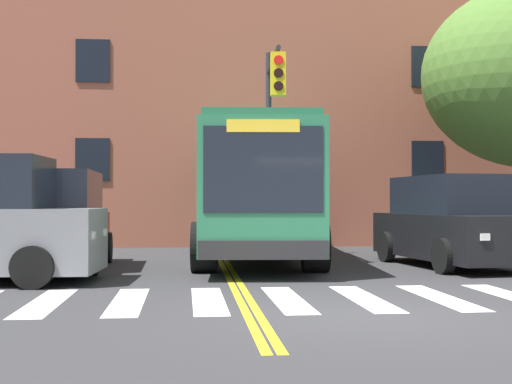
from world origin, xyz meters
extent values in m
plane|color=#303033|center=(0.00, 0.00, 0.00)|extent=(120.00, 120.00, 0.00)
cube|color=white|center=(-4.51, 1.62, 0.00)|extent=(0.52, 3.10, 0.01)
cube|color=white|center=(-3.29, 1.63, 0.00)|extent=(0.52, 3.10, 0.01)
cube|color=white|center=(-2.07, 1.64, 0.00)|extent=(0.52, 3.10, 0.01)
cube|color=white|center=(-0.85, 1.65, 0.00)|extent=(0.52, 3.10, 0.01)
cube|color=white|center=(0.37, 1.66, 0.00)|extent=(0.52, 3.10, 0.01)
cube|color=white|center=(1.60, 1.67, 0.00)|extent=(0.52, 3.10, 0.01)
cube|color=gold|center=(-1.59, 15.67, 0.00)|extent=(0.12, 36.00, 0.01)
cube|color=gold|center=(-1.43, 15.67, 0.00)|extent=(0.12, 36.00, 0.01)
cube|color=#28704C|center=(-0.63, 9.14, 1.80)|extent=(3.20, 10.57, 2.73)
cube|color=black|center=(0.62, 9.06, 2.07)|extent=(0.68, 9.57, 0.98)
cube|color=black|center=(-1.89, 9.23, 2.07)|extent=(0.68, 9.57, 0.98)
cube|color=black|center=(-0.99, 3.93, 2.13)|extent=(2.25, 0.18, 1.64)
cube|color=yellow|center=(-0.99, 3.93, 2.95)|extent=(1.37, 0.12, 0.24)
cube|color=#232326|center=(-0.99, 3.91, 0.62)|extent=(2.45, 0.27, 0.36)
cube|color=#246444|center=(-0.63, 9.14, 3.25)|extent=(3.02, 10.14, 0.16)
cylinder|color=black|center=(0.34, 5.84, 0.54)|extent=(0.63, 1.12, 1.09)
cylinder|color=black|center=(-2.04, 6.00, 0.54)|extent=(0.63, 1.12, 1.09)
cylinder|color=black|center=(0.72, 11.40, 0.54)|extent=(0.63, 1.12, 1.09)
cylinder|color=black|center=(-1.66, 11.56, 0.54)|extent=(0.63, 1.12, 1.09)
cylinder|color=black|center=(0.79, 12.50, 0.54)|extent=(0.63, 1.12, 1.09)
cylinder|color=black|center=(-1.59, 12.66, 0.54)|extent=(0.63, 1.12, 1.09)
cube|color=#AD1E1E|center=(-5.35, 7.02, 0.73)|extent=(1.99, 4.93, 1.04)
cube|color=black|center=(-5.35, 7.07, 1.73)|extent=(1.77, 3.07, 0.96)
cube|color=white|center=(-4.74, 4.56, 0.83)|extent=(0.20, 0.04, 0.14)
cube|color=white|center=(-5.88, 4.54, 0.83)|extent=(0.20, 0.04, 0.14)
cylinder|color=black|center=(-4.35, 5.52, 0.38)|extent=(0.23, 0.76, 0.76)
cylinder|color=black|center=(-4.41, 8.56, 0.38)|extent=(0.23, 0.76, 0.76)
cylinder|color=black|center=(-6.35, 8.52, 0.38)|extent=(0.23, 0.76, 0.76)
cube|color=black|center=(3.73, 6.82, 0.72)|extent=(2.48, 5.20, 1.02)
cube|color=black|center=(3.73, 6.87, 1.68)|extent=(2.07, 3.28, 0.89)
cube|color=white|center=(3.46, 4.25, 0.82)|extent=(0.20, 0.06, 0.14)
cylinder|color=black|center=(2.94, 5.16, 0.38)|extent=(0.31, 0.78, 0.76)
cylinder|color=black|center=(4.52, 8.48, 0.38)|extent=(0.31, 0.78, 0.76)
cylinder|color=black|center=(2.58, 8.25, 0.38)|extent=(0.31, 0.78, 0.76)
cube|color=#B7BABF|center=(-1.87, 19.91, 0.60)|extent=(1.85, 3.91, 0.88)
cube|color=black|center=(-1.87, 19.94, 1.43)|extent=(1.60, 2.18, 0.77)
cube|color=white|center=(-1.28, 17.99, 0.69)|extent=(0.20, 0.05, 0.14)
cube|color=white|center=(-2.28, 17.95, 0.69)|extent=(0.20, 0.05, 0.14)
cylinder|color=black|center=(-0.96, 18.76, 0.30)|extent=(0.25, 0.61, 0.60)
cylinder|color=black|center=(-2.67, 18.68, 0.30)|extent=(0.25, 0.61, 0.60)
cylinder|color=black|center=(-1.07, 21.14, 0.30)|extent=(0.25, 0.61, 0.60)
cylinder|color=black|center=(-2.78, 21.05, 0.30)|extent=(0.25, 0.61, 0.60)
cube|color=white|center=(-4.01, 4.85, 0.92)|extent=(0.05, 0.20, 0.14)
cube|color=white|center=(-4.08, 3.68, 0.92)|extent=(0.05, 0.20, 0.14)
cylinder|color=black|center=(-4.96, 5.32, 0.38)|extent=(0.77, 0.26, 0.76)
cylinder|color=black|center=(-5.08, 3.32, 0.38)|extent=(0.77, 0.26, 0.76)
cylinder|color=#28282D|center=(-0.21, 10.11, 2.81)|extent=(0.16, 0.16, 5.62)
cylinder|color=#28282D|center=(-0.27, 8.49, 5.08)|extent=(0.23, 3.25, 0.11)
cube|color=yellow|center=(-0.32, 7.02, 4.48)|extent=(0.35, 0.29, 1.00)
cylinder|color=red|center=(-0.33, 6.87, 4.78)|extent=(0.22, 0.04, 0.22)
cylinder|color=black|center=(-0.33, 6.87, 4.48)|extent=(0.22, 0.04, 0.22)
cylinder|color=black|center=(-0.33, 6.87, 4.18)|extent=(0.22, 0.04, 0.22)
cube|color=#9E5642|center=(0.09, 19.08, 5.79)|extent=(42.23, 9.50, 11.59)
cube|color=black|center=(-5.54, 14.30, 2.90)|extent=(1.10, 0.06, 1.40)
cube|color=black|center=(5.72, 14.30, 2.90)|extent=(1.10, 0.06, 1.40)
cube|color=black|center=(-5.54, 14.30, 6.14)|extent=(1.10, 0.06, 1.40)
cube|color=black|center=(5.72, 14.30, 6.14)|extent=(1.10, 0.06, 1.40)
camera|label=1|loc=(-2.35, -9.35, 1.53)|focal=50.00mm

